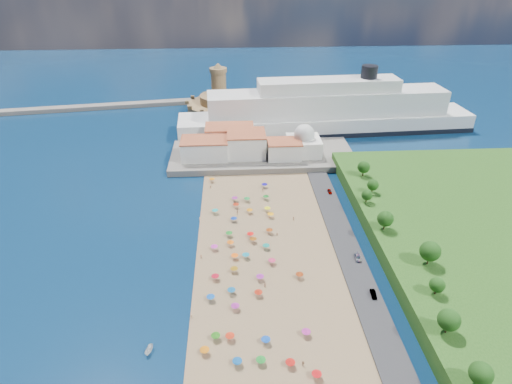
{
  "coord_description": "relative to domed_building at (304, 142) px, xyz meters",
  "views": [
    {
      "loc": [
        -4.51,
        -120.18,
        90.53
      ],
      "look_at": [
        4.0,
        25.0,
        8.0
      ],
      "focal_mm": 30.0,
      "sensor_mm": 36.0,
      "label": 1
    }
  ],
  "objects": [
    {
      "name": "beach_parasols",
      "position": [
        -31.02,
        -83.24,
        -6.83
      ],
      "size": [
        31.97,
        116.36,
        2.2
      ],
      "color": "gray",
      "rests_on": "beach"
    },
    {
      "name": "waterfront_buildings",
      "position": [
        -33.05,
        2.64,
        -1.1
      ],
      "size": [
        57.0,
        29.0,
        11.0
      ],
      "color": "silver",
      "rests_on": "terrace"
    },
    {
      "name": "jetty",
      "position": [
        -42.0,
        37.0,
        -7.77
      ],
      "size": [
        18.0,
        70.0,
        2.4
      ],
      "primitive_type": "cube",
      "color": "#59544C",
      "rests_on": "ground"
    },
    {
      "name": "beachgoers",
      "position": [
        -32.11,
        -71.13,
        -7.87
      ],
      "size": [
        36.44,
        98.89,
        1.88
      ],
      "color": "tan",
      "rests_on": "beach"
    },
    {
      "name": "cruise_ship",
      "position": [
        18.66,
        37.03,
        1.8
      ],
      "size": [
        167.39,
        33.64,
        36.36
      ],
      "color": "black",
      "rests_on": "ground"
    },
    {
      "name": "breakwater",
      "position": [
        -140.0,
        82.0,
        -7.67
      ],
      "size": [
        199.03,
        34.77,
        2.6
      ],
      "primitive_type": "cube",
      "rotation": [
        0.0,
        0.0,
        0.14
      ],
      "color": "#59544C",
      "rests_on": "ground"
    },
    {
      "name": "fortress",
      "position": [
        -42.0,
        67.0,
        -2.29
      ],
      "size": [
        40.0,
        40.0,
        32.4
      ],
      "color": "olive",
      "rests_on": "ground"
    },
    {
      "name": "hillside_trees",
      "position": [
        19.95,
        -84.12,
        1.23
      ],
      "size": [
        13.65,
        107.04,
        8.08
      ],
      "color": "#382314",
      "rests_on": "hillside"
    },
    {
      "name": "terrace",
      "position": [
        -20.0,
        2.0,
        -7.47
      ],
      "size": [
        90.0,
        36.0,
        3.0
      ],
      "primitive_type": "cube",
      "color": "#59544C",
      "rests_on": "ground"
    },
    {
      "name": "ground",
      "position": [
        -30.0,
        -71.0,
        -8.97
      ],
      "size": [
        700.0,
        700.0,
        0.0
      ],
      "primitive_type": "plane",
      "color": "#071938",
      "rests_on": "ground"
    },
    {
      "name": "domed_building",
      "position": [
        0.0,
        0.0,
        0.0
      ],
      "size": [
        16.0,
        16.0,
        15.0
      ],
      "color": "silver",
      "rests_on": "terrace"
    },
    {
      "name": "parked_cars",
      "position": [
        6.0,
        -73.2,
        -7.63
      ],
      "size": [
        2.1,
        66.08,
        1.31
      ],
      "color": "gray",
      "rests_on": "promenade"
    }
  ]
}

